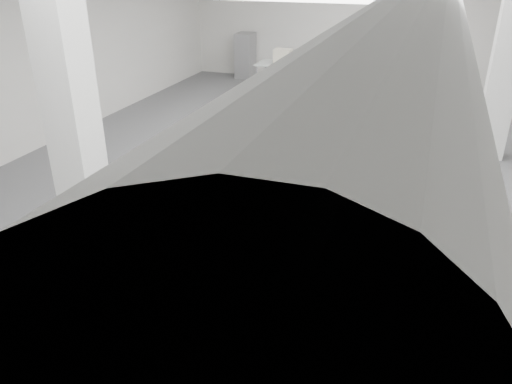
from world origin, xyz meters
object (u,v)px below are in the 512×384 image
seated_person (335,164)px  beige_monitor (265,174)px  monitor (218,186)px  architect_lamp (355,171)px  laptop (243,251)px  office_chair (334,188)px  desk_main (250,230)px  bankers_lamp (255,193)px  desk_phone (185,216)px

seated_person → beige_monitor: seated_person is taller
monitor → architect_lamp: size_ratio=0.62×
monitor → architect_lamp: 1.36m
laptop → office_chair: bearing=67.3°
desk_main → bankers_lamp: (-0.10, 0.42, 0.19)m
desk_phone → beige_monitor: size_ratio=0.57×
desk_phone → beige_monitor: bearing=49.6°
bankers_lamp → architect_lamp: 1.02m
architect_lamp → desk_main: bearing=-147.9°
beige_monitor → architect_lamp: architect_lamp is taller
office_chair → desk_main: bearing=-97.4°
office_chair → monitor: (-0.93, -1.34, 0.47)m
seated_person → laptop: bearing=-92.2°
desk_phone → bankers_lamp: bearing=25.3°
seated_person → bankers_lamp: 1.26m
desk_main → laptop: laptop is taller
bankers_lamp → desk_phone: bankers_lamp is taller
monitor → bankers_lamp: (0.33, 0.18, -0.11)m
desk_phone → architect_lamp: (1.53, 0.66, 0.44)m
bankers_lamp → desk_phone: bearing=-119.6°
office_chair → seated_person: (0.00, -0.05, 0.33)m
seated_person → architect_lamp: 1.01m
desk_main → architect_lamp: architect_lamp is taller
desk_main → monitor: bearing=151.0°
desk_main → monitor: 0.58m
laptop → bankers_lamp: 0.85m
desk_main → desk_phone: (-0.68, -0.02, 0.04)m
desk_phone → architect_lamp: size_ratio=0.22×
bankers_lamp → desk_phone: 0.75m
seated_person → desk_phone: 1.95m
office_chair → beige_monitor: 1.00m
architect_lamp → monitor: bearing=-167.6°
monitor → desk_phone: monitor is taller
office_chair → laptop: 2.03m
desk_main → bankers_lamp: size_ratio=5.02×
office_chair → laptop: size_ratio=3.43×
seated_person → beige_monitor: bearing=-127.3°
bankers_lamp → beige_monitor: 0.50m
office_chair → desk_phone: bearing=-116.4°
beige_monitor → office_chair: bearing=26.5°
bankers_lamp → desk_main: bearing=-53.1°
monitor → architect_lamp: architect_lamp is taller
seated_person → laptop: 1.97m
beige_monitor → architect_lamp: 1.09m
laptop → desk_phone: size_ratio=1.64×
monitor → laptop: monitor is taller
bankers_lamp → desk_phone: (-0.58, -0.44, -0.15)m
laptop → seated_person: bearing=67.0°
laptop → desk_phone: 0.85m
monitor → desk_phone: (-0.25, -0.26, -0.26)m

